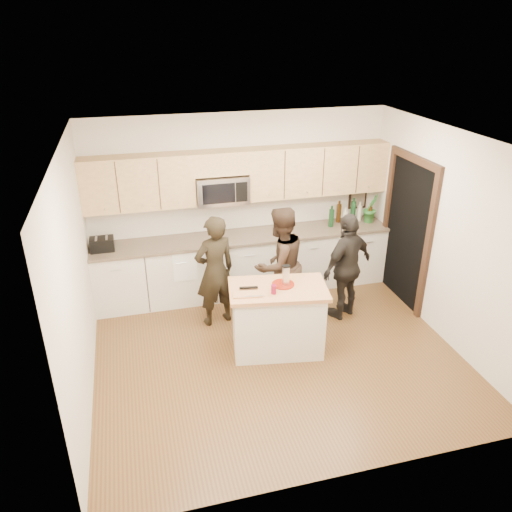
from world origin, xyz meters
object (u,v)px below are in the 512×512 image
object	(u,v)px
island	(277,318)
woman_center	(279,265)
toaster	(102,244)
woman_right	(347,266)
woman_left	(215,271)

from	to	relation	value
island	woman_center	world-z (taller)	woman_center
woman_center	toaster	bearing A→B (deg)	-43.97
island	toaster	distance (m)	2.68
woman_center	island	bearing A→B (deg)	47.80
island	woman_right	distance (m)	1.33
toaster	woman_right	xyz separation A→B (m)	(3.25, -1.04, -0.26)
woman_right	toaster	bearing A→B (deg)	-43.74
island	woman_right	bearing A→B (deg)	34.47
island	woman_right	world-z (taller)	woman_right
island	woman_right	size ratio (longest dim) A/B	0.84
toaster	island	bearing A→B (deg)	-37.40
island	toaster	size ratio (longest dim) A/B	3.96
island	toaster	xyz separation A→B (m)	(-2.08, 1.59, 0.58)
woman_left	woman_right	bearing A→B (deg)	155.92
island	toaster	bearing A→B (deg)	151.88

